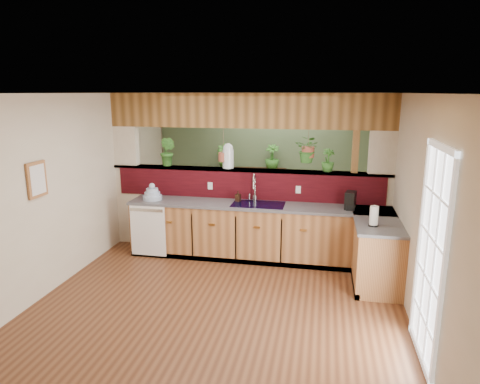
% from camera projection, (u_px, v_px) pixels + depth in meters
% --- Properties ---
extents(ground, '(4.60, 7.00, 0.01)m').
position_uv_depth(ground, '(229.00, 283.00, 6.01)').
color(ground, '#58311B').
rests_on(ground, ground).
extents(ceiling, '(4.60, 7.00, 0.01)m').
position_uv_depth(ceiling, '(228.00, 93.00, 5.42)').
color(ceiling, brown).
rests_on(ceiling, ground).
extents(wall_back, '(4.60, 0.02, 2.60)m').
position_uv_depth(wall_back, '(265.00, 156.00, 9.06)').
color(wall_back, beige).
rests_on(wall_back, ground).
extents(wall_front, '(4.60, 0.02, 2.60)m').
position_uv_depth(wall_front, '(91.00, 335.00, 2.37)').
color(wall_front, beige).
rests_on(wall_front, ground).
extents(wall_left, '(0.02, 7.00, 2.60)m').
position_uv_depth(wall_left, '(73.00, 186.00, 6.15)').
color(wall_left, beige).
rests_on(wall_left, ground).
extents(wall_right, '(0.02, 7.00, 2.60)m').
position_uv_depth(wall_right, '(410.00, 201.00, 5.28)').
color(wall_right, beige).
rests_on(wall_right, ground).
extents(pass_through_partition, '(4.60, 0.21, 2.60)m').
position_uv_depth(pass_through_partition, '(249.00, 181.00, 7.02)').
color(pass_through_partition, beige).
rests_on(pass_through_partition, ground).
extents(pass_through_ledge, '(4.60, 0.21, 0.04)m').
position_uv_depth(pass_through_ledge, '(247.00, 170.00, 6.99)').
color(pass_through_ledge, brown).
rests_on(pass_through_ledge, ground).
extents(header_beam, '(4.60, 0.15, 0.55)m').
position_uv_depth(header_beam, '(247.00, 111.00, 6.77)').
color(header_beam, brown).
rests_on(header_beam, ground).
extents(sage_backwall, '(4.55, 0.02, 2.55)m').
position_uv_depth(sage_backwall, '(265.00, 156.00, 9.04)').
color(sage_backwall, '#506746').
rests_on(sage_backwall, ground).
extents(countertop, '(4.14, 1.52, 0.90)m').
position_uv_depth(countertop, '(295.00, 236.00, 6.58)').
color(countertop, brown).
rests_on(countertop, ground).
extents(dishwasher, '(0.58, 0.03, 0.82)m').
position_uv_depth(dishwasher, '(148.00, 231.00, 6.82)').
color(dishwasher, white).
rests_on(dishwasher, ground).
extents(navy_sink, '(0.82, 0.50, 0.18)m').
position_uv_depth(navy_sink, '(258.00, 209.00, 6.71)').
color(navy_sink, black).
rests_on(navy_sink, countertop).
extents(french_door, '(0.06, 1.02, 2.16)m').
position_uv_depth(french_door, '(430.00, 259.00, 4.10)').
color(french_door, white).
rests_on(french_door, ground).
extents(framed_print, '(0.04, 0.35, 0.45)m').
position_uv_depth(framed_print, '(37.00, 180.00, 5.33)').
color(framed_print, brown).
rests_on(framed_print, wall_left).
extents(faucet, '(0.20, 0.20, 0.46)m').
position_uv_depth(faucet, '(254.00, 187.00, 6.80)').
color(faucet, '#B7B7B2').
rests_on(faucet, countertop).
extents(dish_stack, '(0.31, 0.31, 0.27)m').
position_uv_depth(dish_stack, '(152.00, 194.00, 6.98)').
color(dish_stack, '#A5B6D5').
rests_on(dish_stack, countertop).
extents(soap_dispenser, '(0.09, 0.09, 0.17)m').
position_uv_depth(soap_dispenser, '(238.00, 196.00, 6.85)').
color(soap_dispenser, '#351F13').
rests_on(soap_dispenser, countertop).
extents(coffee_maker, '(0.14, 0.24, 0.27)m').
position_uv_depth(coffee_maker, '(350.00, 201.00, 6.39)').
color(coffee_maker, black).
rests_on(coffee_maker, countertop).
extents(paper_towel, '(0.13, 0.13, 0.29)m').
position_uv_depth(paper_towel, '(374.00, 216.00, 5.59)').
color(paper_towel, black).
rests_on(paper_towel, countertop).
extents(glass_jar, '(0.18, 0.18, 0.41)m').
position_uv_depth(glass_jar, '(228.00, 156.00, 7.00)').
color(glass_jar, silver).
rests_on(glass_jar, pass_through_ledge).
extents(ledge_plant_left, '(0.34, 0.31, 0.49)m').
position_uv_depth(ledge_plant_left, '(168.00, 152.00, 7.19)').
color(ledge_plant_left, '#2F6824').
rests_on(ledge_plant_left, pass_through_ledge).
extents(ledge_plant_right, '(0.26, 0.26, 0.36)m').
position_uv_depth(ledge_plant_right, '(328.00, 160.00, 6.70)').
color(ledge_plant_right, '#2F6824').
rests_on(ledge_plant_right, pass_through_ledge).
extents(hanging_plant_a, '(0.19, 0.17, 0.55)m').
position_uv_depth(hanging_plant_a, '(223.00, 148.00, 6.98)').
color(hanging_plant_a, brown).
rests_on(hanging_plant_a, header_beam).
extents(hanging_plant_b, '(0.48, 0.45, 0.54)m').
position_uv_depth(hanging_plant_b, '(309.00, 138.00, 6.68)').
color(hanging_plant_b, brown).
rests_on(hanging_plant_b, header_beam).
extents(shelving_console, '(1.71, 0.76, 1.10)m').
position_uv_depth(shelving_console, '(247.00, 194.00, 9.07)').
color(shelving_console, black).
rests_on(shelving_console, ground).
extents(shelf_plant_a, '(0.26, 0.20, 0.43)m').
position_uv_depth(shelf_plant_a, '(222.00, 157.00, 8.99)').
color(shelf_plant_a, '#2F6824').
rests_on(shelf_plant_a, shelving_console).
extents(shelf_plant_b, '(0.30, 0.30, 0.51)m').
position_uv_depth(shelf_plant_b, '(272.00, 157.00, 8.78)').
color(shelf_plant_b, '#2F6824').
rests_on(shelf_plant_b, shelving_console).
extents(floor_plant, '(0.76, 0.69, 0.75)m').
position_uv_depth(floor_plant, '(304.00, 219.00, 7.71)').
color(floor_plant, '#2F6824').
rests_on(floor_plant, ground).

